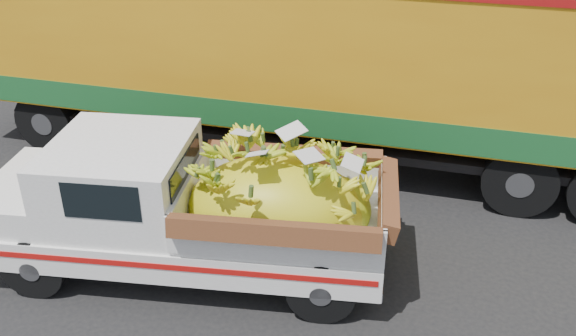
% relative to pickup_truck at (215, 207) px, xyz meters
% --- Properties ---
extents(ground, '(100.00, 100.00, 0.00)m').
position_rel_pickup_truck_xyz_m(ground, '(0.76, -0.60, -0.95)').
color(ground, black).
rests_on(ground, ground).
extents(curb, '(60.00, 0.25, 0.15)m').
position_rel_pickup_truck_xyz_m(curb, '(0.76, 5.98, -0.88)').
color(curb, gray).
rests_on(curb, ground).
extents(sidewalk, '(60.00, 4.00, 0.14)m').
position_rel_pickup_truck_xyz_m(sidewalk, '(0.76, 8.08, -0.88)').
color(sidewalk, gray).
rests_on(sidewalk, ground).
extents(pickup_truck, '(5.34, 3.07, 1.77)m').
position_rel_pickup_truck_xyz_m(pickup_truck, '(0.00, 0.00, 0.00)').
color(pickup_truck, black).
rests_on(pickup_truck, ground).
extents(semi_trailer, '(12.03, 3.89, 3.80)m').
position_rel_pickup_truck_xyz_m(semi_trailer, '(-0.08, 3.53, 1.17)').
color(semi_trailer, black).
rests_on(semi_trailer, ground).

